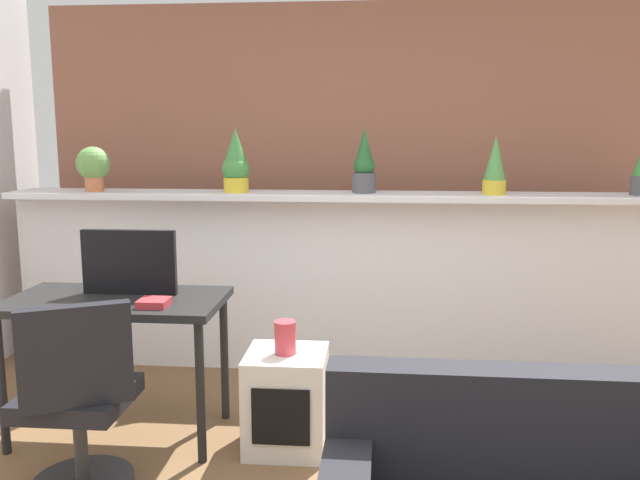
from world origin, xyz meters
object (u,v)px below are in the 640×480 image
Objects in this scene: potted_plant_0 at (93,166)px; tv_monitor at (129,262)px; office_chair at (79,416)px; side_cube_shelf at (286,401)px; potted_plant_1 at (236,163)px; vase_on_shelf at (285,338)px; desk at (117,313)px; potted_plant_3 at (495,166)px; potted_plant_2 at (364,165)px; book_on_desk at (154,303)px.

potted_plant_0 is 0.59× the size of tv_monitor.
potted_plant_0 is 2.01m from office_chair.
office_chair is 1.82× the size of side_cube_shelf.
potted_plant_0 is at bearing 110.21° from office_chair.
office_chair is (0.02, -0.70, -0.53)m from tv_monitor.
potted_plant_1 is 0.83× the size of side_cube_shelf.
tv_monitor is at bearing -110.92° from potted_plant_1.
potted_plant_0 is at bearing -179.00° from potted_plant_1.
potted_plant_1 is 1.65m from side_cube_shelf.
vase_on_shelf is at bearing -105.02° from side_cube_shelf.
tv_monitor is at bearing 58.73° from desk.
potted_plant_2 is at bearing 177.24° from potted_plant_3.
desk is at bearing -153.39° from potted_plant_3.
potted_plant_2 is 2.92× the size of book_on_desk.
vase_on_shelf is (0.82, 0.55, 0.19)m from office_chair.
potted_plant_3 is at bearing 26.61° from desk.
potted_plant_0 is 1.53m from book_on_desk.
side_cube_shelf is (-1.18, -1.10, -1.13)m from potted_plant_3.
desk is 0.89m from vase_on_shelf.
potted_plant_1 is at bearing 82.26° from book_on_desk.
potted_plant_0 is 1.96m from vase_on_shelf.
vase_on_shelf is at bearing -66.91° from potted_plant_1.
office_chair is at bearing -140.24° from potted_plant_3.
potted_plant_0 reaches higher than side_cube_shelf.
side_cube_shelf is (-0.36, -1.14, -1.13)m from potted_plant_2.
side_cube_shelf is at bearing -37.33° from potted_plant_0.
tv_monitor reaches higher than book_on_desk.
potted_plant_1 is 1.13m from tv_monitor.
vase_on_shelf is at bearing 34.22° from office_chair.
book_on_desk reaches higher than desk.
tv_monitor reaches higher than side_cube_shelf.
tv_monitor is at bearing -58.26° from potted_plant_0.
potted_plant_3 is at bearing 33.15° from book_on_desk.
potted_plant_1 is at bearing 113.09° from vase_on_shelf.
desk is at bearing 96.55° from office_chair.
potted_plant_2 is 0.83× the size of side_cube_shelf.
office_chair is (-0.34, -1.66, -1.00)m from potted_plant_1.
potted_plant_1 reaches higher than vase_on_shelf.
desk is at bearing -121.27° from tv_monitor.
tv_monitor is (0.58, -0.94, -0.45)m from potted_plant_0.
desk is 0.98m from side_cube_shelf.
tv_monitor is 0.99× the size of side_cube_shelf.
potted_plant_2 is 1.12× the size of potted_plant_3.
potted_plant_3 reaches higher than office_chair.
desk is at bearing 175.54° from vase_on_shelf.
desk is (-0.41, -1.04, -0.72)m from potted_plant_1.
vase_on_shelf is at bearing 7.16° from book_on_desk.
book_on_desk is (0.18, 0.48, 0.38)m from office_chair.
book_on_desk is at bearing -146.85° from potted_plant_3.
potted_plant_3 is at bearing 0.26° from potted_plant_0.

